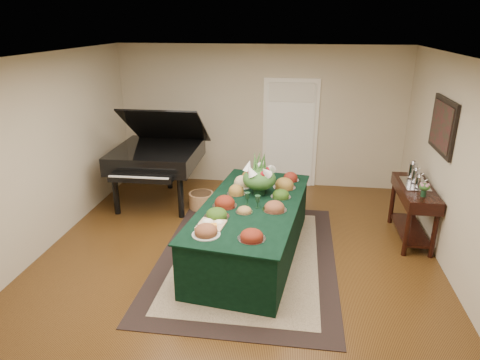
# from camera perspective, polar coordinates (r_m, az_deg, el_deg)

# --- Properties ---
(ground) EXTENTS (6.00, 6.00, 0.00)m
(ground) POSITION_cam_1_polar(r_m,az_deg,el_deg) (6.05, -0.40, -10.35)
(ground) COLOR #311C0A
(ground) RESTS_ON ground
(area_rug) EXTENTS (2.42, 3.39, 0.01)m
(area_rug) POSITION_cam_1_polar(r_m,az_deg,el_deg) (6.08, 0.99, -10.13)
(area_rug) COLOR black
(area_rug) RESTS_ON ground
(kitchen_doorway) EXTENTS (1.05, 0.07, 2.10)m
(kitchen_doorway) POSITION_cam_1_polar(r_m,az_deg,el_deg) (8.37, 6.67, 6.00)
(kitchen_doorway) COLOR white
(kitchen_doorway) RESTS_ON ground
(buffet_table) EXTENTS (1.58, 2.81, 0.77)m
(buffet_table) POSITION_cam_1_polar(r_m,az_deg,el_deg) (5.96, 1.52, -6.58)
(buffet_table) COLOR black
(buffet_table) RESTS_ON ground
(food_platters) EXTENTS (1.21, 2.26, 0.13)m
(food_platters) POSITION_cam_1_polar(r_m,az_deg,el_deg) (5.85, 1.52, -2.44)
(food_platters) COLOR silver
(food_platters) RESTS_ON buffet_table
(cutting_board) EXTENTS (0.35, 0.35, 0.10)m
(cutting_board) POSITION_cam_1_polar(r_m,az_deg,el_deg) (5.22, -3.79, -5.61)
(cutting_board) COLOR tan
(cutting_board) RESTS_ON buffet_table
(green_goblets) EXTENTS (0.22, 0.16, 0.18)m
(green_goblets) POSITION_cam_1_polar(r_m,az_deg,el_deg) (5.69, 1.66, -2.68)
(green_goblets) COLOR black
(green_goblets) RESTS_ON buffet_table
(floral_centerpiece) EXTENTS (0.49, 0.49, 0.49)m
(floral_centerpiece) POSITION_cam_1_polar(r_m,az_deg,el_deg) (6.03, 2.59, 0.72)
(floral_centerpiece) COLOR black
(floral_centerpiece) RESTS_ON buffet_table
(grand_piano) EXTENTS (1.57, 1.76, 1.76)m
(grand_piano) POSITION_cam_1_polar(r_m,az_deg,el_deg) (7.65, -10.98, 3.28)
(grand_piano) COLOR black
(grand_piano) RESTS_ON ground
(wicker_basket) EXTENTS (0.44, 0.44, 0.27)m
(wicker_basket) POSITION_cam_1_polar(r_m,az_deg,el_deg) (7.54, -5.16, -2.73)
(wicker_basket) COLOR #9F6B40
(wicker_basket) RESTS_ON ground
(mahogany_sideboard) EXTENTS (0.45, 1.25, 0.85)m
(mahogany_sideboard) POSITION_cam_1_polar(r_m,az_deg,el_deg) (6.77, 22.23, -2.32)
(mahogany_sideboard) COLOR black
(mahogany_sideboard) RESTS_ON ground
(tea_service) EXTENTS (0.34, 0.58, 0.30)m
(tea_service) POSITION_cam_1_polar(r_m,az_deg,el_deg) (6.77, 22.35, 0.49)
(tea_service) COLOR silver
(tea_service) RESTS_ON mahogany_sideboard
(pink_bouquet) EXTENTS (0.16, 0.16, 0.20)m
(pink_bouquet) POSITION_cam_1_polar(r_m,az_deg,el_deg) (6.31, 23.39, -0.90)
(pink_bouquet) COLOR black
(pink_bouquet) RESTS_ON mahogany_sideboard
(wall_painting) EXTENTS (0.05, 0.95, 0.75)m
(wall_painting) POSITION_cam_1_polar(r_m,az_deg,el_deg) (6.52, 25.41, 6.53)
(wall_painting) COLOR black
(wall_painting) RESTS_ON ground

